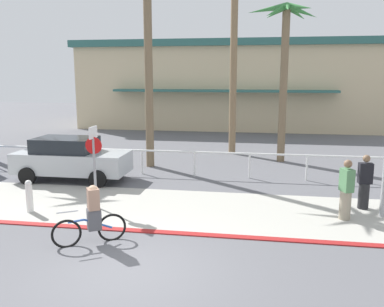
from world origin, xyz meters
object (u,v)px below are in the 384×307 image
at_px(stop_sign_bike_lane, 94,155).
at_px(pedestrian_1, 346,192).
at_px(palm_tree_1, 148,13).
at_px(pedestrian_0, 365,184).
at_px(palm_tree_2, 235,14).
at_px(cyclist_blue_0, 92,216).
at_px(bollard_0, 29,196).
at_px(car_silver_1, 71,158).
at_px(palm_tree_3, 285,44).

bearing_deg(stop_sign_bike_lane, pedestrian_1, 1.26).
bearing_deg(palm_tree_1, pedestrian_0, -31.06).
xyz_separation_m(palm_tree_1, palm_tree_2, (3.41, 3.72, 0.39)).
distance_m(stop_sign_bike_lane, pedestrian_0, 8.34).
bearing_deg(pedestrian_0, cyclist_blue_0, -151.74).
distance_m(bollard_0, pedestrian_0, 10.20).
relative_size(bollard_0, cyclist_blue_0, 0.64).
relative_size(stop_sign_bike_lane, palm_tree_2, 0.26).
bearing_deg(stop_sign_bike_lane, pedestrian_0, 8.73).
relative_size(palm_tree_2, cyclist_blue_0, 6.30).
bearing_deg(bollard_0, car_silver_1, 97.44).
bearing_deg(palm_tree_1, palm_tree_3, 20.04).
distance_m(bollard_0, palm_tree_2, 13.54).
bearing_deg(pedestrian_1, bollard_0, -174.53).
relative_size(palm_tree_1, cyclist_blue_0, 5.72).
xyz_separation_m(car_silver_1, pedestrian_0, (10.51, -1.90, -0.08)).
xyz_separation_m(stop_sign_bike_lane, bollard_0, (-1.81, -0.72, -1.16)).
relative_size(cyclist_blue_0, pedestrian_0, 0.92).
bearing_deg(pedestrian_1, cyclist_blue_0, -156.70).
xyz_separation_m(stop_sign_bike_lane, car_silver_1, (-2.32, 3.16, -0.81)).
xyz_separation_m(palm_tree_1, pedestrian_0, (8.06, -4.85, -5.91)).
distance_m(palm_tree_2, pedestrian_0, 11.61).
height_order(palm_tree_2, pedestrian_1, palm_tree_2).
bearing_deg(palm_tree_3, palm_tree_2, 146.72).
height_order(car_silver_1, pedestrian_1, pedestrian_1).
relative_size(palm_tree_3, pedestrian_1, 4.16).
bearing_deg(pedestrian_0, pedestrian_1, -124.48).
height_order(stop_sign_bike_lane, palm_tree_1, palm_tree_1).
bearing_deg(palm_tree_2, pedestrian_1, -68.06).
bearing_deg(palm_tree_1, cyclist_blue_0, -84.42).
distance_m(palm_tree_3, pedestrian_1, 9.44).
distance_m(bollard_0, palm_tree_1, 9.42).
relative_size(stop_sign_bike_lane, palm_tree_1, 0.28).
height_order(palm_tree_2, pedestrian_0, palm_tree_2).
height_order(stop_sign_bike_lane, bollard_0, stop_sign_bike_lane).
bearing_deg(palm_tree_3, stop_sign_bike_lane, -125.94).
bearing_deg(pedestrian_1, stop_sign_bike_lane, -178.74).
bearing_deg(car_silver_1, stop_sign_bike_lane, -53.78).
distance_m(bollard_0, cyclist_blue_0, 3.38).
height_order(car_silver_1, cyclist_blue_0, car_silver_1).
distance_m(stop_sign_bike_lane, bollard_0, 2.27).
distance_m(palm_tree_2, palm_tree_3, 3.32).
xyz_separation_m(palm_tree_2, pedestrian_0, (4.65, -8.58, -6.29)).
relative_size(car_silver_1, pedestrian_1, 2.51).
distance_m(stop_sign_bike_lane, car_silver_1, 4.00).
bearing_deg(palm_tree_1, palm_tree_2, 47.52).
bearing_deg(bollard_0, cyclist_blue_0, -34.07).
bearing_deg(palm_tree_2, stop_sign_bike_lane, -109.83).
distance_m(bollard_0, pedestrian_1, 9.30).
bearing_deg(cyclist_blue_0, car_silver_1, 119.78).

